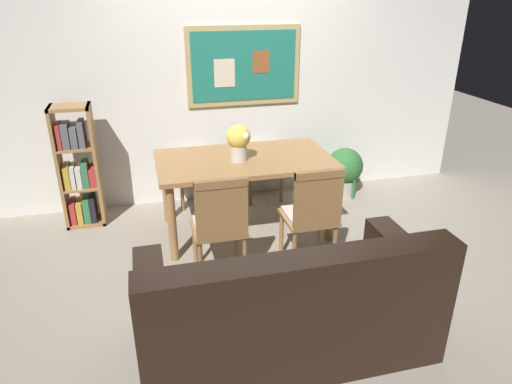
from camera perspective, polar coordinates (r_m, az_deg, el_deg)
ground_plane at (r=4.15m, az=1.25°, el=-6.92°), size 12.00×12.00×0.00m
wall_back_with_painting at (r=4.86m, az=-2.68°, el=14.16°), size 5.20×0.14×2.60m
dining_table at (r=4.17m, az=-1.43°, el=3.06°), size 1.56×0.89×0.73m
dining_chair_far_right at (r=5.00m, az=0.51°, el=5.39°), size 0.40×0.41×0.91m
dining_chair_near_right at (r=3.62m, az=7.02°, el=-2.32°), size 0.40×0.41×0.91m
dining_chair_near_left at (r=3.45m, az=-4.50°, el=-3.59°), size 0.40×0.41×0.91m
dining_chair_far_left at (r=4.92m, az=-7.72°, el=4.87°), size 0.40×0.41×0.91m
leather_couch at (r=2.94m, az=3.90°, el=-14.32°), size 1.80×0.84×0.84m
bookshelf at (r=4.67m, az=-21.09°, el=2.47°), size 0.36×0.28×1.17m
potted_ivy at (r=5.17m, az=10.92°, el=2.71°), size 0.39×0.39×0.58m
flower_vase at (r=4.02m, az=-2.16°, el=6.39°), size 0.22×0.21×0.32m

